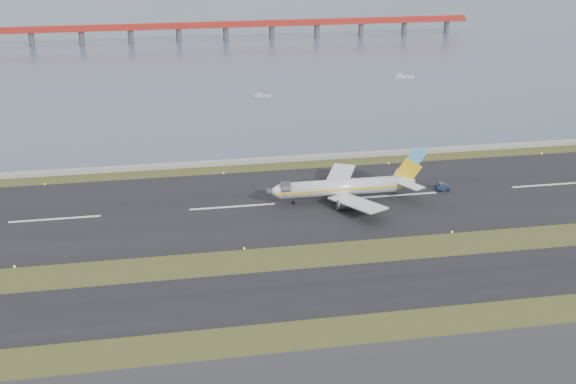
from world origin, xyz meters
name	(u,v)px	position (x,y,z in m)	size (l,w,h in m)	color
ground	(249,266)	(0.00, 0.00, 0.00)	(1000.00, 1000.00, 0.00)	#314418
taxiway_strip	(257,297)	(0.00, -12.00, 0.05)	(1000.00, 18.00, 0.10)	black
runway_strip	(233,207)	(0.00, 30.00, 0.05)	(1000.00, 45.00, 0.10)	black
seawall	(221,163)	(0.00, 60.00, 0.50)	(1000.00, 2.50, 1.00)	#999A94
red_pier	(226,26)	(20.00, 250.00, 7.28)	(260.00, 5.00, 10.20)	#AE271D
airliner	(345,187)	(26.78, 29.31, 3.46)	(38.52, 32.89, 12.80)	white
pushback_tug	(442,187)	(52.00, 31.30, 1.01)	(3.40, 2.19, 2.08)	#15263B
workboat_near	(262,96)	(21.47, 130.72, 0.48)	(6.52, 3.56, 1.51)	#B5B5B9
workboat_far	(403,77)	(82.24, 150.63, 0.60)	(8.13, 3.98, 1.89)	#B5B5B9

